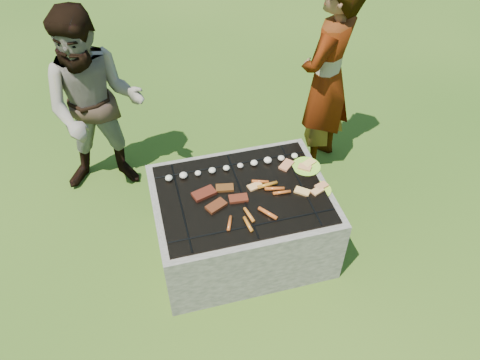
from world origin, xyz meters
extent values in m
plane|color=#214310|center=(0.00, 0.00, 0.00)|extent=(60.00, 60.00, 0.00)
cube|color=#A39C90|center=(0.00, 0.41, 0.30)|extent=(1.30, 0.18, 0.60)
cube|color=#A2998F|center=(0.00, -0.41, 0.30)|extent=(1.30, 0.18, 0.60)
cube|color=#A49D92|center=(-0.56, 0.00, 0.30)|extent=(0.18, 0.64, 0.60)
cube|color=#9C948A|center=(0.56, 0.00, 0.30)|extent=(0.18, 0.64, 0.60)
cube|color=black|center=(0.00, 0.00, 0.24)|extent=(0.94, 0.64, 0.48)
sphere|color=#FF5914|center=(0.00, 0.00, 0.46)|extent=(0.10, 0.10, 0.10)
cube|color=black|center=(0.00, 0.00, 0.61)|extent=(1.20, 0.90, 0.01)
cylinder|color=black|center=(-0.45, 0.00, 0.61)|extent=(0.01, 0.88, 0.01)
cylinder|color=black|center=(0.00, 0.00, 0.61)|extent=(0.01, 0.88, 0.01)
cylinder|color=black|center=(0.45, 0.00, 0.61)|extent=(0.01, 0.88, 0.01)
cylinder|color=black|center=(0.00, -0.32, 0.61)|extent=(1.18, 0.01, 0.01)
cylinder|color=black|center=(0.00, 0.32, 0.61)|extent=(1.18, 0.01, 0.01)
ellipsoid|color=beige|center=(-0.49, 0.28, 0.63)|extent=(0.06, 0.06, 0.04)
ellipsoid|color=beige|center=(-0.38, 0.28, 0.63)|extent=(0.06, 0.06, 0.04)
ellipsoid|color=beige|center=(-0.27, 0.28, 0.63)|extent=(0.05, 0.05, 0.03)
ellipsoid|color=beige|center=(-0.16, 0.28, 0.63)|extent=(0.06, 0.06, 0.04)
ellipsoid|color=beige|center=(-0.05, 0.28, 0.63)|extent=(0.05, 0.05, 0.04)
ellipsoid|color=beige|center=(0.06, 0.28, 0.63)|extent=(0.05, 0.05, 0.03)
ellipsoid|color=white|center=(0.17, 0.28, 0.63)|extent=(0.06, 0.06, 0.04)
ellipsoid|color=white|center=(0.28, 0.28, 0.63)|extent=(0.06, 0.06, 0.04)
ellipsoid|color=beige|center=(0.40, 0.28, 0.63)|extent=(0.05, 0.05, 0.04)
ellipsoid|color=beige|center=(0.51, 0.28, 0.63)|extent=(0.05, 0.05, 0.04)
cube|color=maroon|center=(-0.27, 0.06, 0.62)|extent=(0.19, 0.14, 0.02)
cube|color=brown|center=(-0.11, 0.08, 0.62)|extent=(0.14, 0.10, 0.02)
cube|color=brown|center=(-0.21, -0.08, 0.62)|extent=(0.17, 0.14, 0.02)
cube|color=maroon|center=(-0.04, -0.05, 0.62)|extent=(0.14, 0.09, 0.02)
cylinder|color=#CA6D21|center=(0.16, 0.07, 0.62)|extent=(0.13, 0.06, 0.02)
cylinder|color=#BC7B1E|center=(0.20, 0.02, 0.63)|extent=(0.16, 0.04, 0.03)
cylinder|color=#C64120|center=(0.24, -0.03, 0.63)|extent=(0.15, 0.06, 0.03)
cylinder|color=#C75620|center=(0.28, -0.08, 0.62)|extent=(0.13, 0.04, 0.02)
cylinder|color=orange|center=(-0.01, -0.23, 0.62)|extent=(0.05, 0.14, 0.03)
cylinder|color=orange|center=(0.12, -0.25, 0.63)|extent=(0.12, 0.14, 0.03)
cylinder|color=#C54D20|center=(-0.16, -0.27, 0.62)|extent=(0.07, 0.13, 0.02)
cylinder|color=orange|center=(-0.04, -0.31, 0.62)|extent=(0.04, 0.14, 0.02)
cube|color=#FAC780|center=(0.11, 0.04, 0.62)|extent=(0.12, 0.09, 0.01)
cube|color=#F9C77F|center=(0.43, -0.10, 0.62)|extent=(0.13, 0.12, 0.01)
cube|color=tan|center=(0.41, 0.20, 0.62)|extent=(0.14, 0.14, 0.02)
cylinder|color=#D8FF3C|center=(0.56, 0.15, 0.61)|extent=(0.26, 0.26, 0.01)
cube|color=tan|center=(0.54, 0.13, 0.62)|extent=(0.11, 0.11, 0.02)
cube|color=#F5DE7D|center=(0.59, 0.17, 0.62)|extent=(0.12, 0.10, 0.02)
cylinder|color=#FDFF3C|center=(0.56, -0.11, 0.61)|extent=(0.24, 0.24, 0.01)
cube|color=#ECA478|center=(0.54, -0.13, 0.62)|extent=(0.11, 0.09, 0.02)
cube|color=tan|center=(0.59, -0.09, 0.62)|extent=(0.11, 0.08, 0.02)
imported|color=#A19486|center=(0.98, 0.85, 0.90)|extent=(0.78, 0.76, 1.80)
imported|color=gray|center=(-0.95, 1.04, 0.84)|extent=(0.89, 0.74, 1.67)
camera|label=1|loc=(-0.62, -2.31, 3.06)|focal=35.00mm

